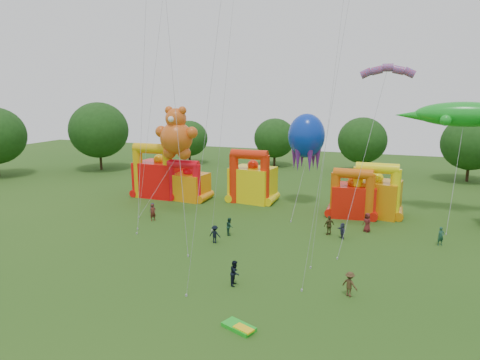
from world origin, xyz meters
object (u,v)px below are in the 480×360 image
(spectator_0, at_px, (153,210))
(teddy_bear_kite, at_px, (170,153))
(bouncy_castle_2, at_px, (252,182))
(gecko_kite, at_px, (459,150))
(spectator_4, at_px, (329,225))
(octopus_kite, at_px, (306,144))
(bouncy_castle_0, at_px, (158,176))

(spectator_0, bearing_deg, teddy_bear_kite, 101.83)
(bouncy_castle_2, relative_size, teddy_bear_kite, 0.56)
(bouncy_castle_2, relative_size, spectator_0, 4.42)
(gecko_kite, distance_m, spectator_4, 16.95)
(octopus_kite, relative_size, spectator_4, 5.81)
(bouncy_castle_0, height_order, spectator_0, bouncy_castle_0)
(teddy_bear_kite, relative_size, octopus_kite, 1.07)
(teddy_bear_kite, bearing_deg, bouncy_castle_2, 29.94)
(bouncy_castle_2, bearing_deg, spectator_4, -41.89)
(gecko_kite, distance_m, octopus_kite, 16.67)
(bouncy_castle_0, bearing_deg, gecko_kite, 1.96)
(bouncy_castle_0, xyz_separation_m, bouncy_castle_2, (12.76, 1.46, -0.16))
(teddy_bear_kite, xyz_separation_m, gecko_kite, (32.11, 4.86, 1.17))
(teddy_bear_kite, relative_size, spectator_4, 6.25)
(teddy_bear_kite, bearing_deg, gecko_kite, 8.61)
(bouncy_castle_2, height_order, spectator_0, bouncy_castle_2)
(spectator_4, bearing_deg, gecko_kite, 176.92)
(bouncy_castle_0, relative_size, octopus_kite, 0.64)
(bouncy_castle_0, distance_m, bouncy_castle_2, 12.84)
(bouncy_castle_0, xyz_separation_m, spectator_0, (4.27, -8.73, -1.97))
(bouncy_castle_2, bearing_deg, octopus_kite, 4.18)
(bouncy_castle_2, bearing_deg, gecko_kite, -0.57)
(bouncy_castle_0, distance_m, spectator_0, 9.92)
(bouncy_castle_2, bearing_deg, spectator_0, -129.79)
(teddy_bear_kite, distance_m, octopus_kite, 16.47)
(bouncy_castle_2, distance_m, spectator_4, 15.12)
(octopus_kite, distance_m, spectator_4, 13.25)
(octopus_kite, bearing_deg, bouncy_castle_0, -174.27)
(gecko_kite, height_order, spectator_0, gecko_kite)
(bouncy_castle_2, xyz_separation_m, spectator_0, (-8.49, -10.20, -1.82))
(octopus_kite, bearing_deg, gecko_kite, -2.45)
(bouncy_castle_0, distance_m, spectator_4, 25.50)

